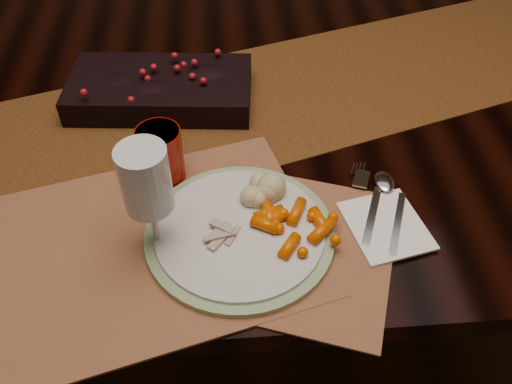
{
  "coord_description": "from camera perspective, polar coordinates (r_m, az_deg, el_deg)",
  "views": [
    {
      "loc": [
        -0.08,
        -0.86,
        1.4
      ],
      "look_at": [
        -0.04,
        -0.28,
        0.8
      ],
      "focal_mm": 38.0,
      "sensor_mm": 36.0,
      "label": 1
    }
  ],
  "objects": [
    {
      "name": "placemat_main",
      "position": [
        0.84,
        0.48,
        -5.01
      ],
      "size": [
        0.48,
        0.41,
        0.0
      ],
      "primitive_type": "cube",
      "rotation": [
        0.0,
        0.0,
        -0.34
      ],
      "color": "brown",
      "rests_on": "dining_table"
    },
    {
      "name": "wine_glass",
      "position": [
        0.77,
        -11.08,
        -1.15
      ],
      "size": [
        0.08,
        0.08,
        0.19
      ],
      "primitive_type": null,
      "rotation": [
        0.0,
        0.0,
        -0.19
      ],
      "color": "silver",
      "rests_on": "dining_table"
    },
    {
      "name": "spoon",
      "position": [
        0.9,
        14.25,
        -1.77
      ],
      "size": [
        0.09,
        0.17,
        0.0
      ],
      "primitive_type": null,
      "rotation": [
        0.0,
        0.0,
        -0.38
      ],
      "color": "silver",
      "rests_on": "napkin"
    },
    {
      "name": "mashed_potatoes",
      "position": [
        0.86,
        0.6,
        0.78
      ],
      "size": [
        0.1,
        0.09,
        0.04
      ],
      "primitive_type": null,
      "rotation": [
        0.0,
        0.0,
        0.36
      ],
      "color": "#E3CA86",
      "rests_on": "dinner_plate"
    },
    {
      "name": "napkin",
      "position": [
        0.88,
        13.52,
        -3.46
      ],
      "size": [
        0.14,
        0.15,
        0.0
      ],
      "primitive_type": "cube",
      "rotation": [
        0.0,
        0.0,
        0.22
      ],
      "color": "white",
      "rests_on": "placemat_main"
    },
    {
      "name": "centerpiece",
      "position": [
        1.1,
        -10.06,
        10.98
      ],
      "size": [
        0.37,
        0.21,
        0.07
      ],
      "primitive_type": null,
      "rotation": [
        0.0,
        0.0,
        -0.09
      ],
      "color": "black",
      "rests_on": "table_runner"
    },
    {
      "name": "baby_carrots",
      "position": [
        0.82,
        4.04,
        -3.67
      ],
      "size": [
        0.12,
        0.11,
        0.02
      ],
      "primitive_type": null,
      "rotation": [
        0.0,
        0.0,
        -0.13
      ],
      "color": "#D24F00",
      "rests_on": "dinner_plate"
    },
    {
      "name": "table_runner",
      "position": [
        1.09,
        -1.91,
        8.98
      ],
      "size": [
        1.87,
        0.92,
        0.0
      ],
      "primitive_type": "cube",
      "rotation": [
        0.0,
        0.0,
        0.31
      ],
      "color": "#3D2403",
      "rests_on": "dining_table"
    },
    {
      "name": "placemat_second",
      "position": [
        0.85,
        -11.06,
        -5.58
      ],
      "size": [
        0.58,
        0.48,
        0.0
      ],
      "primitive_type": "cube",
      "rotation": [
        0.0,
        0.0,
        0.26
      ],
      "color": "brown",
      "rests_on": "dining_table"
    },
    {
      "name": "red_cup",
      "position": [
        0.91,
        -9.97,
        3.82
      ],
      "size": [
        0.09,
        0.09,
        0.1
      ],
      "primitive_type": "cylinder",
      "rotation": [
        0.0,
        0.0,
        0.29
      ],
      "color": "#880C00",
      "rests_on": "placemat_main"
    },
    {
      "name": "fork",
      "position": [
        0.89,
        11.85,
        -1.34
      ],
      "size": [
        0.08,
        0.16,
        0.0
      ],
      "primitive_type": null,
      "rotation": [
        0.0,
        0.0,
        -0.38
      ],
      "color": "silver",
      "rests_on": "napkin"
    },
    {
      "name": "dining_table",
      "position": [
        1.34,
        0.62,
        -3.98
      ],
      "size": [
        1.8,
        1.0,
        0.75
      ],
      "primitive_type": "cube",
      "color": "black",
      "rests_on": "floor"
    },
    {
      "name": "turkey_shreds",
      "position": [
        0.82,
        -3.57,
        -4.01
      ],
      "size": [
        0.08,
        0.07,
        0.02
      ],
      "primitive_type": null,
      "rotation": [
        0.0,
        0.0,
        0.27
      ],
      "color": "beige",
      "rests_on": "dinner_plate"
    },
    {
      "name": "floor",
      "position": [
        1.65,
        0.52,
        -12.4
      ],
      "size": [
        5.0,
        5.0,
        0.0
      ],
      "primitive_type": "plane",
      "color": "black",
      "rests_on": "ground"
    },
    {
      "name": "dinner_plate",
      "position": [
        0.84,
        -1.72,
        -4.31
      ],
      "size": [
        0.3,
        0.3,
        0.02
      ],
      "primitive_type": "cylinder",
      "rotation": [
        0.0,
        0.0,
        -0.03
      ],
      "color": "silver",
      "rests_on": "placemat_main"
    }
  ]
}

